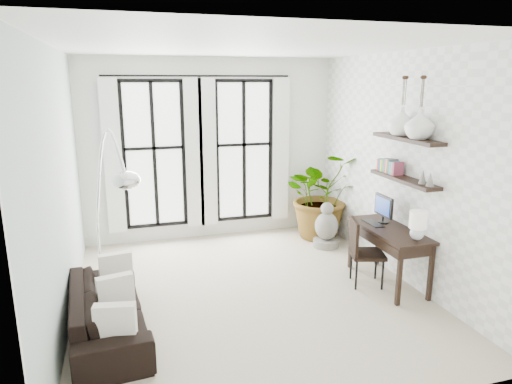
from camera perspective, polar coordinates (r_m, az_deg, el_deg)
name	(u,v)px	position (r m, az deg, el deg)	size (l,w,h in m)	color
floor	(249,292)	(6.34, -0.90, -12.44)	(5.00, 5.00, 0.00)	#B7AB92
ceiling	(248,46)	(5.71, -1.02, 17.77)	(5.00, 5.00, 0.00)	white
wall_left	(58,189)	(5.66, -23.47, 0.36)	(5.00, 5.00, 0.00)	#A9BDB5
wall_right	(402,168)	(6.76, 17.76, 2.87)	(5.00, 5.00, 0.00)	white
wall_back	(211,150)	(8.22, -5.66, 5.28)	(4.50, 4.50, 0.00)	white
windows	(201,153)	(8.12, -6.94, 4.86)	(3.26, 0.13, 2.65)	white
wall_shelves	(403,162)	(6.48, 17.92, 3.56)	(0.25, 1.30, 0.60)	black
sofa	(108,311)	(5.54, -18.05, -13.96)	(1.96, 0.77, 0.57)	black
throw_pillows	(116,292)	(5.44, -17.14, -11.89)	(0.40, 1.52, 0.40)	silver
plant	(322,194)	(8.34, 8.27, -0.29)	(1.44, 1.25, 1.60)	#2D7228
desk	(391,234)	(6.56, 16.50, -5.04)	(0.58, 1.37, 1.20)	black
desk_chair	(361,248)	(6.54, 13.04, -6.83)	(0.56, 0.56, 0.95)	black
arc_lamp	(108,172)	(5.61, -18.00, 2.41)	(0.72, 1.40, 2.28)	silver
buddha	(326,228)	(7.95, 8.79, -4.49)	(0.44, 0.44, 0.79)	gray
vase_a	(420,124)	(6.18, 19.79, 8.00)	(0.37, 0.37, 0.38)	white
vase_b	(401,121)	(6.51, 17.72, 8.40)	(0.37, 0.37, 0.38)	white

